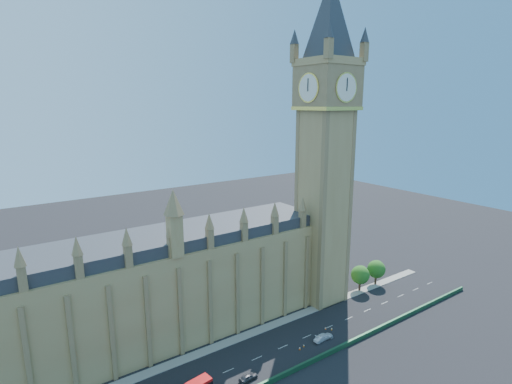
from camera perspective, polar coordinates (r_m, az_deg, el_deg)
ground at (r=101.96m, az=-1.88°, el=-23.38°), size 400.00×400.00×0.00m
palace_westminster at (r=104.25m, az=-21.00°, el=-14.50°), size 120.00×20.00×28.00m
elizabeth_tower at (r=117.70m, az=9.98°, el=9.77°), size 20.59×20.59×105.00m
bridge_parapet at (r=95.67m, az=1.38°, el=-25.68°), size 160.00×0.60×1.20m
kerb_north at (r=108.62m, az=-4.81°, el=-20.87°), size 160.00×3.00×0.16m
tree_east_near at (r=136.59m, az=14.71°, el=-11.29°), size 6.00×6.00×8.50m
tree_east_far at (r=142.38m, az=16.84°, el=-10.43°), size 6.00×6.00×8.50m
car_grey at (r=97.08m, az=-1.11°, el=-24.91°), size 4.65×2.21×1.53m
car_silver at (r=110.58m, az=9.26°, el=-19.97°), size 4.31×1.87×1.38m
car_white at (r=111.51m, az=9.73°, el=-19.66°), size 5.19×2.52×1.45m
cone_a at (r=108.08m, az=6.84°, el=-20.95°), size 0.54×0.54×0.66m
cone_b at (r=106.90m, az=6.27°, el=-21.32°), size 0.60×0.60×0.76m
cone_c at (r=115.65m, az=9.91°, el=-18.62°), size 0.55×0.55×0.69m
cone_d at (r=115.61m, az=10.75°, el=-18.68°), size 0.52×0.52×0.68m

